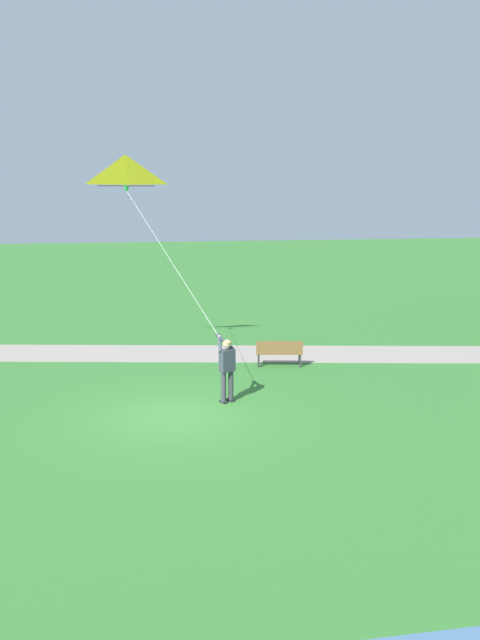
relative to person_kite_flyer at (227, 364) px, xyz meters
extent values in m
plane|color=#33702D|center=(0.89, -1.44, -1.05)|extent=(120.00, 120.00, 0.00)
cube|color=gray|center=(-5.30, 0.56, -1.04)|extent=(8.19, 31.90, 0.02)
cube|color=#232328|center=(0.06, -0.11, -1.02)|extent=(0.26, 0.21, 0.06)
cylinder|color=#383842|center=(0.07, -0.10, -0.60)|extent=(0.14, 0.14, 0.82)
cube|color=#232328|center=(-0.05, 0.11, -1.02)|extent=(0.26, 0.21, 0.06)
cylinder|color=#383842|center=(-0.03, 0.12, -0.60)|extent=(0.14, 0.14, 0.82)
cube|color=#333842|center=(0.02, 0.01, 0.11)|extent=(0.38, 0.46, 0.60)
sphere|color=#DBB28E|center=(0.02, 0.01, 0.57)|extent=(0.22, 0.22, 0.22)
ellipsoid|color=tan|center=(0.03, 0.02, 0.61)|extent=(0.30, 0.30, 0.13)
cylinder|color=#333842|center=(-0.14, -0.17, 0.56)|extent=(0.56, 0.11, 0.43)
cylinder|color=#333842|center=(-0.22, -0.01, 0.56)|extent=(0.39, 0.51, 0.43)
sphere|color=#DBB28E|center=(-0.32, -0.16, 0.69)|extent=(0.10, 0.10, 0.10)
pyramid|color=yellow|center=(-4.74, -2.50, 5.17)|extent=(0.57, 1.90, 0.94)
cone|color=green|center=(-4.98, -2.49, 4.61)|extent=(0.21, 0.21, 0.22)
cylinder|color=black|center=(-4.98, -2.49, 4.72)|extent=(0.07, 1.79, 0.02)
cylinder|color=silver|center=(-2.65, -1.33, 2.63)|extent=(4.68, 2.35, 3.88)
cube|color=brown|center=(-3.37, 2.23, -0.60)|extent=(0.71, 1.56, 0.05)
cube|color=brown|center=(-3.18, 2.20, -0.37)|extent=(0.31, 1.48, 0.40)
cube|color=#2D2D33|center=(-3.64, 1.60, -0.82)|extent=(0.07, 0.07, 0.45)
cube|color=#2D2D33|center=(-3.33, 1.54, -0.82)|extent=(0.07, 0.07, 0.45)
cube|color=#2D2D33|center=(-3.40, 2.92, -0.82)|extent=(0.07, 0.07, 0.45)
cube|color=#2D2D33|center=(-3.09, 2.86, -0.82)|extent=(0.07, 0.07, 0.45)
camera|label=1|loc=(16.42, -2.45, 4.49)|focal=36.12mm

